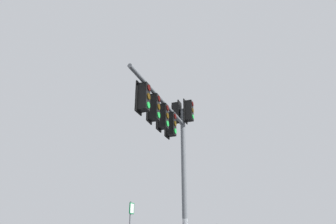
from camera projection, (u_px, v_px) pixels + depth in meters
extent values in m
cylinder|color=slate|center=(184.00, 192.00, 11.77)|extent=(0.20, 0.20, 6.99)
cylinder|color=slate|center=(161.00, 100.00, 10.86)|extent=(2.13, 4.47, 0.14)
cube|color=black|center=(189.00, 111.00, 13.05)|extent=(0.40, 0.40, 0.90)
cube|color=black|center=(185.00, 111.00, 13.10)|extent=(0.22, 0.42, 1.04)
cylinder|color=#360503|center=(193.00, 104.00, 13.12)|extent=(0.11, 0.19, 0.20)
cylinder|color=#3C2703|center=(193.00, 110.00, 12.99)|extent=(0.11, 0.19, 0.20)
cylinder|color=green|center=(193.00, 117.00, 12.87)|extent=(0.11, 0.19, 0.20)
cube|color=black|center=(176.00, 113.00, 13.24)|extent=(0.40, 0.40, 0.90)
cube|color=black|center=(180.00, 112.00, 13.19)|extent=(0.22, 0.42, 1.04)
cylinder|color=#360503|center=(172.00, 107.00, 13.42)|extent=(0.11, 0.19, 0.20)
cylinder|color=#3C2703|center=(172.00, 113.00, 13.30)|extent=(0.11, 0.19, 0.20)
cylinder|color=green|center=(172.00, 120.00, 13.18)|extent=(0.11, 0.19, 0.20)
cube|color=black|center=(171.00, 124.00, 11.50)|extent=(0.40, 0.40, 0.90)
cube|color=black|center=(167.00, 125.00, 11.56)|extent=(0.23, 0.41, 1.04)
cylinder|color=#360503|center=(175.00, 116.00, 11.56)|extent=(0.11, 0.19, 0.20)
cylinder|color=#3C2703|center=(175.00, 124.00, 11.44)|extent=(0.11, 0.19, 0.20)
cylinder|color=green|center=(175.00, 131.00, 11.32)|extent=(0.11, 0.19, 0.20)
cube|color=black|center=(163.00, 116.00, 10.81)|extent=(0.40, 0.40, 0.90)
cube|color=black|center=(159.00, 117.00, 10.86)|extent=(0.21, 0.42, 1.04)
cylinder|color=#360503|center=(168.00, 108.00, 10.88)|extent=(0.11, 0.20, 0.20)
cylinder|color=#3C2703|center=(168.00, 116.00, 10.76)|extent=(0.11, 0.20, 0.20)
cylinder|color=green|center=(168.00, 124.00, 10.63)|extent=(0.11, 0.20, 0.20)
cube|color=black|center=(154.00, 107.00, 10.12)|extent=(0.39, 0.39, 0.90)
cube|color=black|center=(149.00, 108.00, 10.17)|extent=(0.20, 0.42, 1.04)
cylinder|color=#360503|center=(159.00, 99.00, 10.19)|extent=(0.10, 0.20, 0.20)
cylinder|color=#3C2703|center=(159.00, 107.00, 10.07)|extent=(0.10, 0.20, 0.20)
cylinder|color=green|center=(159.00, 115.00, 9.95)|extent=(0.10, 0.20, 0.20)
cube|color=black|center=(144.00, 97.00, 9.43)|extent=(0.40, 0.40, 0.90)
cube|color=black|center=(139.00, 98.00, 9.49)|extent=(0.21, 0.42, 1.04)
cylinder|color=#360503|center=(149.00, 88.00, 9.50)|extent=(0.11, 0.20, 0.20)
cylinder|color=#3C2703|center=(149.00, 96.00, 9.38)|extent=(0.11, 0.20, 0.20)
cylinder|color=green|center=(148.00, 105.00, 9.26)|extent=(0.11, 0.20, 0.20)
cube|color=#0C7238|center=(132.00, 208.00, 10.97)|extent=(0.17, 0.23, 0.39)
cube|color=white|center=(132.00, 208.00, 10.96)|extent=(0.12, 0.17, 0.33)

